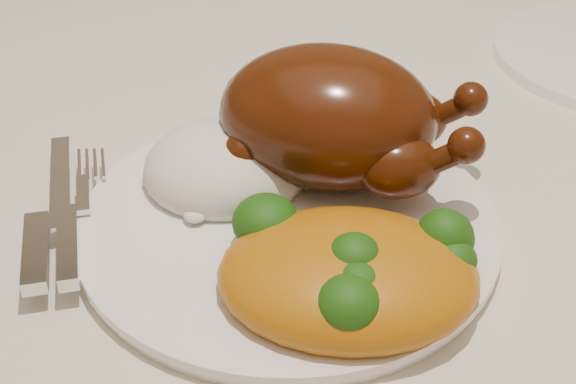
{
  "coord_description": "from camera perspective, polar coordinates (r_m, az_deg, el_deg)",
  "views": [
    {
      "loc": [
        -0.06,
        -0.58,
        1.08
      ],
      "look_at": [
        -0.04,
        -0.18,
        0.8
      ],
      "focal_mm": 50.0,
      "sensor_mm": 36.0,
      "label": 1
    }
  ],
  "objects": [
    {
      "name": "dining_table",
      "position": [
        0.72,
        2.32,
        -0.29
      ],
      "size": [
        1.6,
        0.9,
        0.76
      ],
      "color": "brown",
      "rests_on": "floor"
    },
    {
      "name": "tablecloth",
      "position": [
        0.68,
        2.46,
        4.75
      ],
      "size": [
        1.73,
        1.03,
        0.18
      ],
      "color": "silver",
      "rests_on": "dining_table"
    },
    {
      "name": "dinner_plate",
      "position": [
        0.51,
        0.0,
        -2.36
      ],
      "size": [
        0.34,
        0.34,
        0.01
      ],
      "primitive_type": "cylinder",
      "rotation": [
        0.0,
        0.0,
        -0.43
      ],
      "color": "white",
      "rests_on": "tablecloth"
    },
    {
      "name": "roast_chicken",
      "position": [
        0.52,
        3.27,
        5.28
      ],
      "size": [
        0.19,
        0.14,
        0.09
      ],
      "rotation": [
        0.0,
        0.0,
        -0.28
      ],
      "color": "#461B07",
      "rests_on": "dinner_plate"
    },
    {
      "name": "rice_mound",
      "position": [
        0.53,
        -4.42,
        1.7
      ],
      "size": [
        0.12,
        0.11,
        0.06
      ],
      "rotation": [
        0.0,
        0.0,
        0.13
      ],
      "color": "white",
      "rests_on": "dinner_plate"
    },
    {
      "name": "mac_and_cheese",
      "position": [
        0.45,
        4.75,
        -5.47
      ],
      "size": [
        0.15,
        0.13,
        0.06
      ],
      "rotation": [
        0.0,
        0.0,
        -0.08
      ],
      "color": "#C8780C",
      "rests_on": "dinner_plate"
    },
    {
      "name": "cutlery",
      "position": [
        0.51,
        -16.0,
        -2.27
      ],
      "size": [
        0.05,
        0.16,
        0.01
      ],
      "rotation": [
        0.0,
        0.0,
        0.17
      ],
      "color": "silver",
      "rests_on": "dinner_plate"
    }
  ]
}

